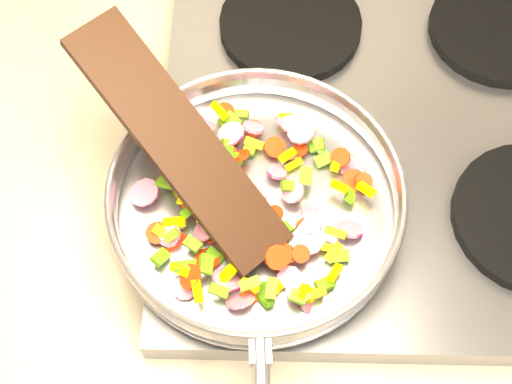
{
  "coord_description": "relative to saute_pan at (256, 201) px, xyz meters",
  "views": [
    {
      "loc": [
        -0.87,
        1.16,
        1.68
      ],
      "look_at": [
        -0.88,
        1.52,
        1.0
      ],
      "focal_mm": 50.0,
      "sensor_mm": 36.0,
      "label": 1
    }
  ],
  "objects": [
    {
      "name": "grate_fl",
      "position": [
        0.04,
        0.0,
        -0.04
      ],
      "size": [
        0.19,
        0.19,
        0.02
      ],
      "primitive_type": "cylinder",
      "color": "black",
      "rests_on": "cooktop"
    },
    {
      "name": "vegetable_heap",
      "position": [
        -0.01,
        -0.0,
        -0.01
      ],
      "size": [
        0.28,
        0.27,
        0.05
      ],
      "color": "red",
      "rests_on": "saute_pan"
    },
    {
      "name": "wooden_spatula",
      "position": [
        -0.08,
        0.04,
        0.05
      ],
      "size": [
        0.25,
        0.27,
        0.13
      ],
      "primitive_type": "cube",
      "rotation": [
        0.0,
        -0.38,
        2.31
      ],
      "color": "black",
      "rests_on": "saute_pan"
    },
    {
      "name": "saute_pan",
      "position": [
        0.0,
        0.0,
        0.0
      ],
      "size": [
        0.36,
        0.53,
        0.05
      ],
      "rotation": [
        0.0,
        0.0,
        0.05
      ],
      "color": "#9E9EA5",
      "rests_on": "grate_fl"
    },
    {
      "name": "grate_bl",
      "position": [
        0.04,
        0.28,
        -0.04
      ],
      "size": [
        0.19,
        0.19,
        0.02
      ],
      "primitive_type": "cylinder",
      "color": "black",
      "rests_on": "cooktop"
    },
    {
      "name": "grate_br",
      "position": [
        0.32,
        0.28,
        -0.04
      ],
      "size": [
        0.19,
        0.19,
        0.02
      ],
      "primitive_type": "cylinder",
      "color": "black",
      "rests_on": "cooktop"
    },
    {
      "name": "cooktop",
      "position": [
        0.18,
        0.14,
        -0.06
      ],
      "size": [
        0.6,
        0.6,
        0.04
      ],
      "primitive_type": "cube",
      "color": "#939399",
      "rests_on": "counter_top"
    }
  ]
}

